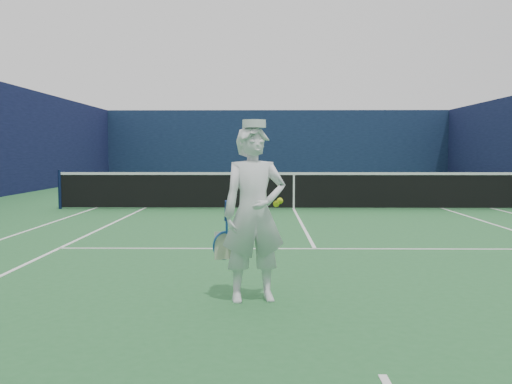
% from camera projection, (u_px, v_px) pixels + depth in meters
% --- Properties ---
extents(ground, '(80.00, 80.00, 0.00)m').
position_uv_depth(ground, '(294.00, 209.00, 15.51)').
color(ground, '#256331').
rests_on(ground, ground).
extents(court_markings, '(11.03, 23.83, 0.01)m').
position_uv_depth(court_markings, '(294.00, 209.00, 15.51)').
color(court_markings, white).
rests_on(court_markings, ground).
extents(windscreen_fence, '(20.12, 36.12, 4.00)m').
position_uv_depth(windscreen_fence, '(294.00, 136.00, 15.37)').
color(windscreen_fence, '#0F1B37').
rests_on(windscreen_fence, ground).
extents(tennis_net, '(12.88, 0.09, 1.07)m').
position_uv_depth(tennis_net, '(294.00, 189.00, 15.47)').
color(tennis_net, '#141E4C').
rests_on(tennis_net, ground).
extents(tennis_player, '(0.84, 0.57, 1.88)m').
position_uv_depth(tennis_player, '(254.00, 213.00, 5.90)').
color(tennis_player, white).
rests_on(tennis_player, ground).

